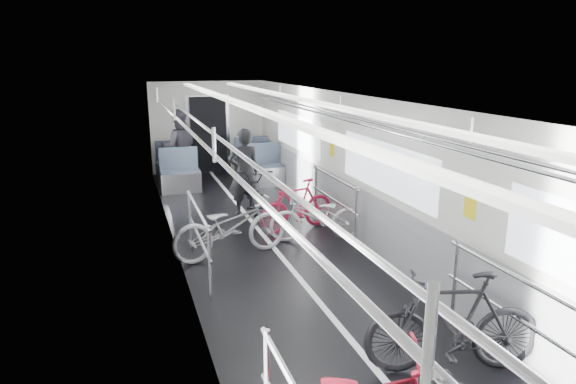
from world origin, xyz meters
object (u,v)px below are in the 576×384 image
object	(u,v)px
bike_left_far	(231,226)
bike_aisle	(254,190)
person_standing	(244,172)
person_seated	(179,147)
bike_right_near	(453,323)
bike_right_mid	(317,216)
bike_right_far	(297,205)

from	to	relation	value
bike_left_far	bike_aisle	world-z (taller)	bike_aisle
person_standing	person_seated	world-z (taller)	person_seated
bike_right_near	person_standing	size ratio (longest dim) A/B	1.02
bike_right_mid	bike_right_near	bearing A→B (deg)	7.66
person_standing	bike_right_far	bearing A→B (deg)	115.73
bike_right_near	bike_right_far	world-z (taller)	bike_right_near
bike_right_near	bike_right_mid	distance (m)	3.90
bike_left_far	bike_right_far	distance (m)	1.63
bike_left_far	bike_aisle	distance (m)	2.17
bike_right_far	bike_left_far	bearing A→B (deg)	-72.96
bike_right_mid	person_standing	xyz separation A→B (m)	(-0.80, 1.81, 0.43)
bike_right_far	bike_aisle	xyz separation A→B (m)	(-0.50, 1.11, 0.04)
bike_right_near	bike_aisle	size ratio (longest dim) A/B	0.91
person_seated	bike_left_far	bearing A→B (deg)	93.09
bike_aisle	person_standing	xyz separation A→B (m)	(-0.16, 0.10, 0.35)
bike_right_mid	person_seated	size ratio (longest dim) A/B	0.87
bike_left_far	bike_aisle	xyz separation A→B (m)	(0.88, 1.99, 0.01)
person_standing	person_seated	distance (m)	3.03
bike_right_near	bike_aisle	world-z (taller)	bike_right_near
bike_right_mid	bike_aisle	xyz separation A→B (m)	(-0.64, 1.71, 0.08)
bike_left_far	bike_aisle	size ratio (longest dim) A/B	0.98
bike_left_far	bike_right_near	bearing A→B (deg)	-169.93
bike_right_near	bike_right_mid	xyz separation A→B (m)	(0.11, 3.89, -0.10)
person_standing	person_seated	xyz separation A→B (m)	(-0.90, 2.90, 0.06)
bike_right_mid	person_standing	bearing A→B (deg)	-146.95
bike_right_mid	person_seated	bearing A→B (deg)	-150.88
bike_right_near	bike_right_far	size ratio (longest dim) A/B	1.14
bike_right_near	person_standing	xyz separation A→B (m)	(-0.69, 5.71, 0.33)
bike_left_far	bike_right_near	size ratio (longest dim) A/B	1.07
bike_left_far	bike_right_far	xyz separation A→B (m)	(1.37, 0.87, -0.03)
bike_right_mid	bike_right_far	size ratio (longest dim) A/B	1.04
bike_right_far	bike_right_mid	bearing A→B (deg)	-2.05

